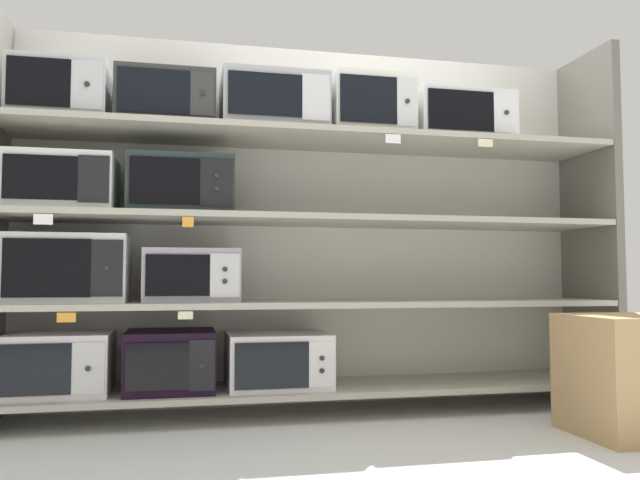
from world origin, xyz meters
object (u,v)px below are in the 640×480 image
(microwave_1, at_px, (170,361))
(shipping_carton, at_px, (627,375))
(microwave_2, at_px, (278,360))
(microwave_4, at_px, (192,275))
(microwave_3, at_px, (69,269))
(microwave_8, at_px, (166,102))
(microwave_0, at_px, (59,364))
(microwave_9, at_px, (273,106))
(microwave_6, at_px, (181,186))
(microwave_11, at_px, (459,119))
(microwave_10, at_px, (369,109))
(microwave_5, at_px, (64,184))
(microwave_7, at_px, (62,94))

(microwave_1, xyz_separation_m, shipping_carton, (1.99, -0.74, -0.02))
(microwave_2, distance_m, microwave_4, 0.61)
(microwave_3, distance_m, microwave_8, 0.95)
(microwave_1, xyz_separation_m, microwave_4, (0.10, -0.00, 0.42))
(microwave_3, bearing_deg, microwave_2, 0.00)
(microwave_0, height_order, microwave_9, microwave_9)
(shipping_carton, bearing_deg, microwave_1, 159.62)
(microwave_3, bearing_deg, microwave_8, 0.01)
(microwave_6, height_order, microwave_11, microwave_11)
(microwave_9, bearing_deg, microwave_6, -179.97)
(microwave_4, bearing_deg, microwave_9, 0.02)
(microwave_0, xyz_separation_m, microwave_8, (0.48, -0.00, 1.29))
(microwave_0, bearing_deg, microwave_11, -0.00)
(microwave_9, height_order, microwave_10, microwave_10)
(microwave_4, bearing_deg, microwave_0, -179.99)
(microwave_2, bearing_deg, microwave_6, 179.98)
(microwave_4, relative_size, microwave_5, 0.96)
(microwave_5, height_order, microwave_9, microwave_9)
(microwave_11, bearing_deg, microwave_1, 179.99)
(microwave_2, distance_m, microwave_3, 1.12)
(microwave_0, bearing_deg, microwave_2, -0.01)
(microwave_11, distance_m, shipping_carton, 1.58)
(microwave_0, height_order, microwave_6, microwave_6)
(shipping_carton, bearing_deg, microwave_4, 158.67)
(shipping_carton, bearing_deg, microwave_9, 153.59)
(microwave_1, relative_size, microwave_11, 0.79)
(microwave_8, bearing_deg, microwave_6, 0.05)
(microwave_7, distance_m, microwave_9, 1.04)
(microwave_4, bearing_deg, microwave_6, -179.89)
(microwave_4, distance_m, microwave_6, 0.45)
(microwave_3, xyz_separation_m, microwave_11, (2.03, 0.00, 0.84))
(microwave_2, distance_m, microwave_5, 1.36)
(microwave_7, distance_m, microwave_11, 2.08)
(microwave_6, bearing_deg, shipping_carton, -20.74)
(microwave_1, relative_size, microwave_3, 0.78)
(microwave_5, bearing_deg, microwave_1, -0.00)
(microwave_5, bearing_deg, microwave_2, -0.02)
(microwave_9, xyz_separation_m, microwave_11, (1.05, -0.00, -0.01))
(microwave_4, xyz_separation_m, microwave_6, (-0.06, -0.00, 0.45))
(microwave_9, height_order, shipping_carton, microwave_9)
(microwave_4, bearing_deg, microwave_3, -179.97)
(microwave_5, relative_size, microwave_9, 0.90)
(microwave_1, relative_size, microwave_5, 0.89)
(microwave_3, distance_m, microwave_4, 0.58)
(microwave_7, height_order, microwave_8, microwave_7)
(microwave_7, relative_size, microwave_8, 0.93)
(microwave_7, xyz_separation_m, microwave_9, (1.04, 0.00, 0.00))
(microwave_3, bearing_deg, microwave_4, 0.03)
(microwave_3, distance_m, microwave_6, 0.67)
(microwave_3, bearing_deg, microwave_6, 0.02)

